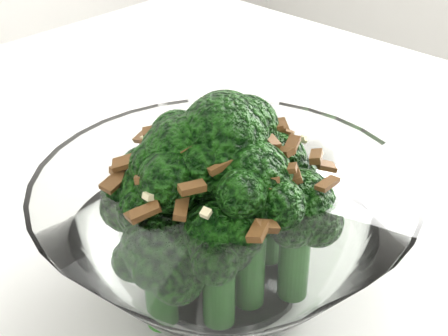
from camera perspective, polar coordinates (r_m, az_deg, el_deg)
broccoli_dish at (r=0.45m, az=-0.01°, el=-4.75°), size 0.25×0.25×0.15m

